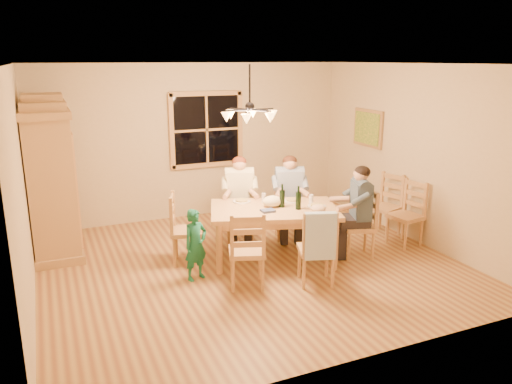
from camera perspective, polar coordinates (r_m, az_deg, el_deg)
name	(u,v)px	position (r m, az deg, el deg)	size (l,w,h in m)	color
floor	(250,264)	(7.00, -0.66, -8.24)	(5.50, 5.50, 0.00)	brown
ceiling	(250,64)	(6.44, -0.73, 14.44)	(5.50, 5.00, 0.02)	white
wall_back	(195,141)	(8.91, -6.94, 5.76)	(5.50, 0.02, 2.70)	#C7B48D
wall_left	(21,190)	(6.11, -25.23, 0.17)	(0.02, 5.00, 2.70)	#C7B48D
wall_right	(415,154)	(8.04, 17.76, 4.16)	(0.02, 5.00, 2.70)	#C7B48D
window	(207,130)	(8.90, -5.67, 7.10)	(1.30, 0.06, 1.30)	black
painting	(368,128)	(8.90, 12.66, 7.13)	(0.06, 0.78, 0.64)	#A87D48
chandelier	(250,114)	(6.47, -0.72, 8.91)	(0.77, 0.68, 0.71)	black
armoire	(52,182)	(7.72, -22.33, 1.09)	(0.66, 1.40, 2.30)	#A87D48
dining_table	(274,215)	(6.95, 2.07, -2.63)	(1.99, 1.56, 0.76)	#A7824A
chair_far_left	(240,221)	(7.81, -1.86, -3.37)	(0.55, 0.54, 0.99)	#AF824D
chair_far_right	(289,220)	(7.88, 3.78, -3.22)	(0.55, 0.54, 0.99)	#AF824D
chair_near_left	(247,263)	(6.27, -1.05, -8.11)	(0.55, 0.54, 0.99)	#AF824D
chair_near_right	(316,261)	(6.38, 6.86, -7.79)	(0.55, 0.54, 0.99)	#AF824D
chair_end_left	(187,241)	(7.03, -7.84, -5.62)	(0.54, 0.55, 0.99)	#AF824D
chair_end_right	(358,236)	(7.31, 11.55, -4.99)	(0.54, 0.55, 0.99)	#AF824D
adult_woman	(240,188)	(7.66, -1.90, 0.45)	(0.49, 0.52, 0.87)	beige
adult_plaid_man	(289,187)	(7.73, 3.85, 0.57)	(0.49, 0.52, 0.87)	#315488
adult_slate_man	(360,200)	(7.15, 11.77, -0.93)	(0.52, 0.49, 0.87)	#3E4F63
towel	(320,236)	(6.07, 7.34, -5.02)	(0.38, 0.10, 0.58)	#9FBDD7
wine_bottle_a	(282,195)	(6.93, 3.00, -0.40)	(0.08, 0.08, 0.33)	black
wine_bottle_b	(298,198)	(6.84, 4.86, -0.64)	(0.08, 0.08, 0.33)	black
plate_woman	(242,201)	(7.20, -1.64, -1.09)	(0.26, 0.26, 0.02)	white
plate_plaid	(292,201)	(7.25, 4.16, -1.01)	(0.26, 0.26, 0.02)	white
plate_slate	(317,206)	(7.01, 6.97, -1.63)	(0.26, 0.26, 0.02)	white
wine_glass_a	(264,198)	(7.15, 0.90, -0.68)	(0.06, 0.06, 0.14)	silver
wine_glass_b	(311,200)	(7.12, 6.33, -0.86)	(0.06, 0.06, 0.14)	silver
cap	(318,209)	(6.75, 7.14, -1.90)	(0.20, 0.20, 0.11)	#CEAB89
napkin	(268,211)	(6.74, 1.36, -2.15)	(0.18, 0.14, 0.03)	#455180
cloth_bundle	(272,201)	(6.96, 1.87, -1.07)	(0.28, 0.22, 0.15)	beige
child	(196,245)	(6.44, -6.92, -5.99)	(0.34, 0.22, 0.94)	#186E53
chair_spare_front	(404,226)	(7.93, 16.61, -3.73)	(0.48, 0.50, 0.99)	#AF824D
chair_spare_back	(384,217)	(8.30, 14.41, -2.73)	(0.54, 0.55, 0.99)	#AF824D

